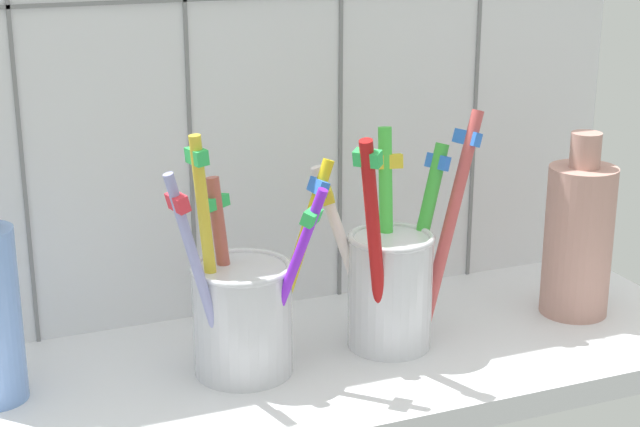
{
  "coord_description": "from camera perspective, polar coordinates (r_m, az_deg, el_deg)",
  "views": [
    {
      "loc": [
        -26.28,
        -64.66,
        35.73
      ],
      "look_at": [
        0.0,
        -0.31,
        13.49
      ],
      "focal_mm": 57.11,
      "sensor_mm": 36.0,
      "label": 1
    }
  ],
  "objects": [
    {
      "name": "ceramic_vase",
      "position": [
        0.86,
        14.2,
        -1.26
      ],
      "size": [
        5.56,
        5.56,
        15.34
      ],
      "color": "tan",
      "rests_on": "counter_slab"
    },
    {
      "name": "counter_slab",
      "position": [
        0.78,
        -0.09,
        -8.71
      ],
      "size": [
        64.0,
        22.0,
        2.0
      ],
      "primitive_type": "cube",
      "color": "silver",
      "rests_on": "ground"
    },
    {
      "name": "toothbrush_cup_left",
      "position": [
        0.73,
        -4.29,
        -5.5
      ],
      "size": [
        13.25,
        8.63,
        18.07
      ],
      "color": "silver",
      "rests_on": "counter_slab"
    },
    {
      "name": "tile_wall_back",
      "position": [
        0.82,
        -3.28,
        8.44
      ],
      "size": [
        64.0,
        2.2,
        45.0
      ],
      "color": "white",
      "rests_on": "ground"
    },
    {
      "name": "toothbrush_cup_right",
      "position": [
        0.77,
        4.12,
        -3.71
      ],
      "size": [
        14.06,
        7.95,
        17.82
      ],
      "color": "silver",
      "rests_on": "counter_slab"
    }
  ]
}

